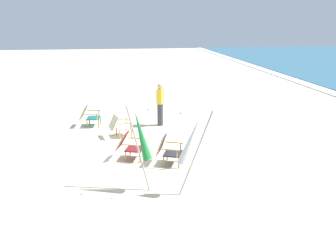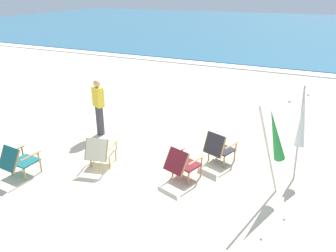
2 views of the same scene
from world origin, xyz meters
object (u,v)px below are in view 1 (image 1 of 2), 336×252
object	(u,v)px
beach_chair_mid_center	(89,115)
beach_chair_back_right	(119,125)
umbrella_furled_green	(141,136)
umbrella_furled_white	(191,141)
person_near_chairs	(160,104)
beach_chair_back_left	(168,149)
beach_chair_front_right	(129,145)

from	to	relation	value
beach_chair_mid_center	beach_chair_back_right	size ratio (longest dim) A/B	0.94
beach_chair_mid_center	umbrella_furled_green	xyz separation A→B (m)	(5.18, 1.69, 0.90)
umbrella_furled_green	umbrella_furled_white	distance (m)	1.16
beach_chair_mid_center	person_near_chairs	size ratio (longest dim) A/B	0.49
beach_chair_mid_center	beach_chair_back_right	world-z (taller)	beach_chair_back_right
umbrella_furled_green	person_near_chairs	size ratio (longest dim) A/B	1.24
beach_chair_back_left	beach_chair_back_right	bearing A→B (deg)	-151.20
umbrella_furled_white	person_near_chairs	distance (m)	5.35
beach_chair_back_left	beach_chair_front_right	world-z (taller)	beach_chair_back_left
beach_chair_back_right	beach_chair_front_right	world-z (taller)	beach_chair_back_right
beach_chair_mid_center	beach_chair_front_right	world-z (taller)	beach_chair_mid_center
beach_chair_back_left	umbrella_furled_green	xyz separation A→B (m)	(1.32, -0.80, 0.89)
beach_chair_back_left	umbrella_furled_green	distance (m)	1.78
beach_chair_back_right	umbrella_furled_green	size ratio (longest dim) A/B	0.42
beach_chair_back_left	person_near_chairs	distance (m)	3.63
beach_chair_mid_center	umbrella_furled_white	bearing A→B (deg)	26.41
umbrella_furled_green	beach_chair_back_left	bearing A→B (deg)	148.60
beach_chair_front_right	beach_chair_mid_center	bearing A→B (deg)	-157.00
beach_chair_back_right	umbrella_furled_white	size ratio (longest dim) A/B	0.42
beach_chair_mid_center	person_near_chairs	distance (m)	2.75
beach_chair_mid_center	person_near_chairs	xyz separation A→B (m)	(0.26, 2.70, 0.41)
beach_chair_front_right	umbrella_furled_green	xyz separation A→B (m)	(1.82, 0.26, 0.90)
beach_chair_back_right	person_near_chairs	distance (m)	1.98
beach_chair_mid_center	beach_chair_back_right	xyz separation A→B (m)	(1.40, 1.13, 0.00)
beach_chair_front_right	umbrella_furled_green	size ratio (longest dim) A/B	0.44
umbrella_furled_green	beach_chair_front_right	bearing A→B (deg)	-171.83
beach_chair_back_right	umbrella_furled_white	distance (m)	4.59
beach_chair_back_right	umbrella_furled_green	xyz separation A→B (m)	(3.79, 0.55, 0.90)
beach_chair_back_left	beach_chair_mid_center	bearing A→B (deg)	-147.21
beach_chair_back_left	beach_chair_back_right	distance (m)	2.82
beach_chair_mid_center	umbrella_furled_green	distance (m)	5.53
beach_chair_mid_center	beach_chair_back_left	world-z (taller)	beach_chair_back_left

